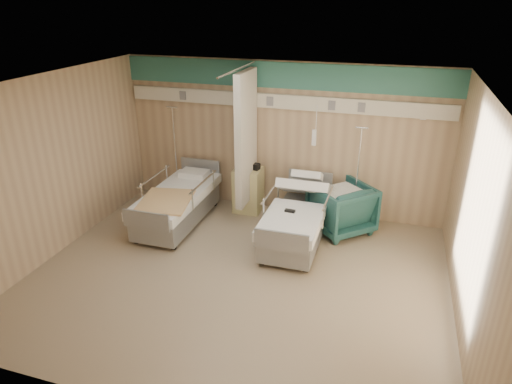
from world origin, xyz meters
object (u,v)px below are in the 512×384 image
at_px(bedside_cabinet, 248,190).
at_px(iv_stand_left, 177,181).
at_px(bed_left, 178,207).
at_px(visitor_armchair, 341,208).
at_px(iv_stand_right, 355,204).
at_px(bed_right, 297,224).

relative_size(bedside_cabinet, iv_stand_left, 0.45).
xyz_separation_m(bed_left, bedside_cabinet, (1.05, 0.90, 0.11)).
distance_m(visitor_armchair, iv_stand_right, 0.42).
distance_m(bed_right, iv_stand_left, 2.85).
bearing_deg(visitor_armchair, bed_left, -31.91).
distance_m(bedside_cabinet, visitor_armchair, 1.82).
relative_size(bed_left, visitor_armchair, 2.27).
height_order(bedside_cabinet, iv_stand_right, iv_stand_right).
bearing_deg(visitor_armchair, iv_stand_left, -50.31).
relative_size(bed_left, bedside_cabinet, 2.54).
bearing_deg(bed_right, bedside_cabinet, 141.95).
relative_size(bed_left, iv_stand_right, 1.20).
bearing_deg(iv_stand_left, bed_right, -20.09).
relative_size(bed_right, bed_left, 1.00).
bearing_deg(bed_right, iv_stand_left, 159.91).
xyz_separation_m(visitor_armchair, iv_stand_left, (-3.33, 0.38, -0.04)).
bearing_deg(iv_stand_right, iv_stand_left, 179.79).
xyz_separation_m(bed_left, iv_stand_right, (3.05, 0.97, 0.05)).
bearing_deg(bed_left, iv_stand_right, 17.61).
xyz_separation_m(bed_left, iv_stand_left, (-0.48, 0.98, 0.07)).
height_order(bed_left, visitor_armchair, visitor_armchair).
distance_m(bedside_cabinet, iv_stand_left, 1.53).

